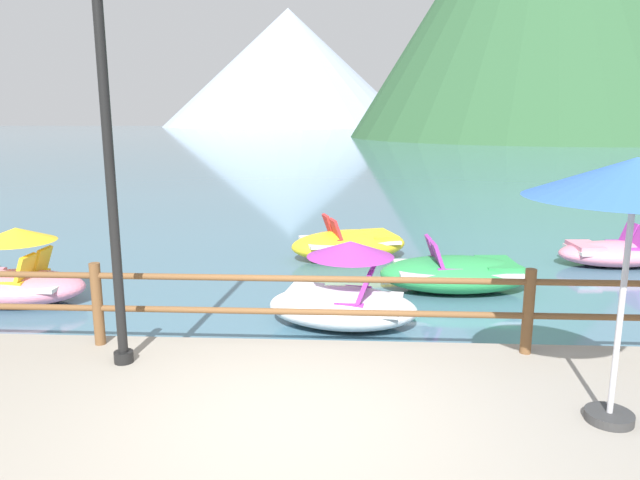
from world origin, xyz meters
name	(u,v)px	position (x,y,z in m)	size (l,w,h in m)	color
ground_plane	(346,154)	(0.00, 40.00, 0.00)	(200.00, 200.00, 0.00)	#477084
dock_railing	(309,299)	(0.00, 1.55, 0.98)	(23.92, 0.12, 0.95)	brown
lamp_post	(107,136)	(-1.92, 1.07, 2.75)	(0.28, 0.28, 3.89)	black
beach_umbrella	(635,182)	(2.68, 0.10, 2.45)	(1.70, 1.70, 2.24)	#B2B2B7
pedal_boat_1	(349,244)	(0.43, 7.35, 0.32)	(2.73, 2.06, 0.91)	yellow
pedal_boat_2	(615,253)	(5.70, 7.08, 0.26)	(2.33, 1.27, 0.84)	pink
pedal_boat_3	(456,273)	(2.25, 5.18, 0.31)	(2.64, 1.46, 0.90)	green
pedal_boat_4	(343,297)	(0.35, 3.38, 0.42)	(2.30, 1.60, 1.24)	white
pedal_boat_5	(14,278)	(-4.89, 4.15, 0.41)	(2.28, 1.28, 1.23)	pink
distant_peak	(289,68)	(-14.50, 137.08, 13.23)	(58.49, 58.49, 26.46)	#93A3B7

